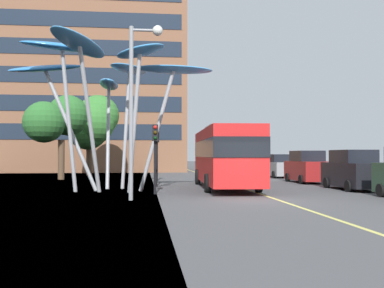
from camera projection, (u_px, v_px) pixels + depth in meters
The scene contains 13 objects.
ground at pixel (236, 202), 18.65m from camera, with size 120.00×240.00×0.10m.
red_bus at pixel (225, 154), 25.78m from camera, with size 3.15×11.02×3.57m.
leaf_sculpture at pixel (100, 72), 24.21m from camera, with size 11.28×10.41×7.84m.
traffic_light_kerb_near at pixel (155, 144), 21.78m from camera, with size 0.28×0.42×3.37m.
traffic_light_kerb_far at pixel (156, 144), 27.22m from camera, with size 0.28×0.42×3.51m.
traffic_light_island_mid at pixel (157, 145), 32.71m from camera, with size 0.28×0.42×3.61m.
car_parked_mid at pixel (353, 171), 24.69m from camera, with size 2.06×4.51×2.18m.
car_parked_far at pixel (307, 168), 30.91m from camera, with size 2.03×4.49×2.19m.
car_side_street at pixel (279, 166), 38.21m from camera, with size 1.91×4.28×1.96m.
street_lamp at pixel (138, 88), 19.01m from camera, with size 1.42×0.44×7.40m.
tree_pavement_near at pixel (55, 120), 35.04m from camera, with size 4.68×4.93×6.70m.
tree_pavement_far at pixel (92, 122), 41.26m from camera, with size 4.88×4.63×7.46m.
backdrop_building at pixel (97, 85), 55.36m from camera, with size 20.93×14.71×21.07m.
Camera 1 is at (-4.52, -18.41, 1.89)m, focal length 42.27 mm.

